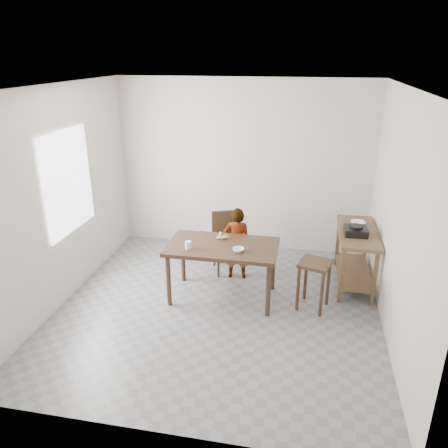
% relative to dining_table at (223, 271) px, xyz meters
% --- Properties ---
extents(floor, '(4.00, 4.00, 0.04)m').
position_rel_dining_table_xyz_m(floor, '(0.00, -0.30, -0.40)').
color(floor, slate).
rests_on(floor, ground).
extents(ceiling, '(4.00, 4.00, 0.04)m').
position_rel_dining_table_xyz_m(ceiling, '(0.00, -0.30, 2.35)').
color(ceiling, white).
rests_on(ceiling, wall_back).
extents(wall_back, '(4.00, 0.04, 2.70)m').
position_rel_dining_table_xyz_m(wall_back, '(0.00, 1.72, 0.98)').
color(wall_back, beige).
rests_on(wall_back, ground).
extents(wall_front, '(4.00, 0.04, 2.70)m').
position_rel_dining_table_xyz_m(wall_front, '(0.00, -2.32, 0.98)').
color(wall_front, beige).
rests_on(wall_front, ground).
extents(wall_left, '(0.04, 4.00, 2.70)m').
position_rel_dining_table_xyz_m(wall_left, '(-2.02, -0.30, 0.98)').
color(wall_left, beige).
rests_on(wall_left, ground).
extents(wall_right, '(0.04, 4.00, 2.70)m').
position_rel_dining_table_xyz_m(wall_right, '(2.02, -0.30, 0.98)').
color(wall_right, beige).
rests_on(wall_right, ground).
extents(window_pane, '(0.02, 1.10, 1.30)m').
position_rel_dining_table_xyz_m(window_pane, '(-1.97, -0.10, 1.12)').
color(window_pane, white).
rests_on(window_pane, wall_left).
extents(dining_table, '(1.40, 0.80, 0.75)m').
position_rel_dining_table_xyz_m(dining_table, '(0.00, 0.00, 0.00)').
color(dining_table, '#392518').
rests_on(dining_table, floor).
extents(prep_counter, '(0.50, 1.20, 0.80)m').
position_rel_dining_table_xyz_m(prep_counter, '(1.72, 0.70, 0.03)').
color(prep_counter, brown).
rests_on(prep_counter, floor).
extents(child, '(0.42, 0.30, 1.05)m').
position_rel_dining_table_xyz_m(child, '(0.09, 0.58, 0.15)').
color(child, white).
rests_on(child, floor).
extents(dining_chair, '(0.55, 0.55, 0.87)m').
position_rel_dining_table_xyz_m(dining_chair, '(-0.06, 0.76, 0.06)').
color(dining_chair, '#392518').
rests_on(dining_chair, floor).
extents(stool, '(0.45, 0.45, 0.64)m').
position_rel_dining_table_xyz_m(stool, '(1.17, -0.04, -0.06)').
color(stool, '#392518').
rests_on(stool, floor).
extents(glass_tumbler, '(0.10, 0.10, 0.10)m').
position_rel_dining_table_xyz_m(glass_tumbler, '(-0.40, -0.19, 0.42)').
color(glass_tumbler, silver).
rests_on(glass_tumbler, dining_table).
extents(small_bowl, '(0.18, 0.18, 0.04)m').
position_rel_dining_table_xyz_m(small_bowl, '(0.23, -0.15, 0.40)').
color(small_bowl, white).
rests_on(small_bowl, dining_table).
extents(banana, '(0.20, 0.17, 0.06)m').
position_rel_dining_table_xyz_m(banana, '(-0.04, 0.18, 0.40)').
color(banana, '#E6D34B').
rests_on(banana, dining_table).
extents(serving_bowl, '(0.22, 0.22, 0.05)m').
position_rel_dining_table_xyz_m(serving_bowl, '(1.73, 0.92, 0.45)').
color(serving_bowl, white).
rests_on(serving_bowl, prep_counter).
extents(gas_burner, '(0.30, 0.30, 0.10)m').
position_rel_dining_table_xyz_m(gas_burner, '(1.67, 0.56, 0.47)').
color(gas_burner, black).
rests_on(gas_burner, prep_counter).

